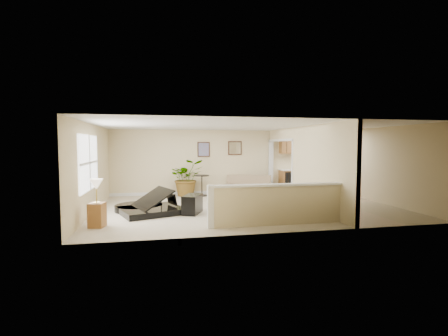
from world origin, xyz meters
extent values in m
plane|color=#B5A38D|center=(0.00, 0.00, 0.00)|extent=(9.00, 9.00, 0.00)
cube|color=#CEBB8C|center=(0.00, 3.00, 1.25)|extent=(9.00, 0.04, 2.50)
cube|color=#CEBB8C|center=(0.00, -3.00, 1.25)|extent=(9.00, 0.04, 2.50)
cube|color=#CEBB8C|center=(-4.50, 0.00, 1.25)|extent=(0.04, 6.00, 2.50)
cube|color=#CEBB8C|center=(4.50, 0.00, 1.25)|extent=(0.04, 6.00, 2.50)
cube|color=silver|center=(0.00, 0.00, 2.50)|extent=(9.00, 6.00, 0.04)
cube|color=gray|center=(3.15, 0.00, 0.00)|extent=(2.70, 6.00, 0.01)
cube|color=#CEBB8C|center=(1.80, -1.20, 1.25)|extent=(0.12, 3.60, 2.50)
cube|color=#CEBB8C|center=(1.80, 1.77, 2.30)|extent=(0.12, 2.35, 0.40)
cube|color=#CEBB8C|center=(0.15, -2.30, 0.47)|extent=(3.30, 0.12, 0.95)
cube|color=silver|center=(0.15, -2.30, 0.96)|extent=(3.40, 0.22, 0.05)
cube|color=silver|center=(-1.50, -2.30, 0.50)|extent=(0.14, 0.14, 1.00)
cube|color=white|center=(-4.49, -0.50, 1.45)|extent=(0.05, 2.15, 1.45)
cube|color=#392115|center=(-0.95, 2.98, 1.75)|extent=(0.48, 0.03, 0.58)
cube|color=#7B4E6A|center=(-0.95, 2.96, 1.75)|extent=(0.40, 0.01, 0.50)
cube|color=#392115|center=(0.30, 2.98, 1.80)|extent=(0.55, 0.03, 0.55)
cube|color=silver|center=(0.30, 2.96, 1.80)|extent=(0.46, 0.01, 0.46)
cube|color=olive|center=(3.30, 2.70, 0.45)|extent=(2.30, 0.60, 0.90)
cube|color=white|center=(3.30, 2.70, 0.92)|extent=(2.36, 0.65, 0.04)
cube|color=black|center=(2.50, 2.69, 0.43)|extent=(0.60, 0.60, 0.84)
cube|color=olive|center=(3.30, 2.82, 1.95)|extent=(2.30, 0.35, 0.75)
cube|color=black|center=(-2.89, -0.39, 0.86)|extent=(1.99, 1.86, 0.33)
cylinder|color=black|center=(-3.05, 0.22, 0.86)|extent=(1.38, 1.38, 0.33)
cube|color=silver|center=(-1.93, -0.39, 0.81)|extent=(0.62, 1.13, 0.02)
cube|color=black|center=(-3.00, -0.28, 1.16)|extent=(1.63, 1.64, 0.75)
cube|color=black|center=(-1.75, -0.60, 0.26)|extent=(0.67, 0.88, 0.52)
cube|color=tan|center=(0.64, 2.33, 0.24)|extent=(1.97, 1.60, 0.48)
cube|color=tan|center=(0.64, 2.70, 0.73)|extent=(1.66, 0.93, 0.50)
cube|color=tan|center=(-0.12, 2.33, 0.57)|extent=(0.59, 0.97, 0.18)
cube|color=tan|center=(1.39, 2.33, 0.57)|extent=(0.59, 0.97, 0.18)
cylinder|color=black|center=(-1.09, 2.48, 0.02)|extent=(0.39, 0.39, 0.03)
cylinder|color=black|center=(-1.09, 2.48, 0.39)|extent=(0.04, 0.04, 0.77)
cylinder|color=black|center=(-1.09, 2.48, 0.78)|extent=(0.55, 0.55, 0.03)
cylinder|color=black|center=(-1.64, 2.64, 0.14)|extent=(0.39, 0.39, 0.28)
imported|color=#204A16|center=(-1.64, 2.64, 0.69)|extent=(1.37, 1.23, 1.38)
cylinder|color=black|center=(1.45, 2.53, 0.09)|extent=(0.27, 0.27, 0.19)
imported|color=#204A16|center=(1.45, 2.53, 0.26)|extent=(0.31, 0.31, 0.52)
cube|color=olive|center=(-4.09, -1.69, 0.29)|extent=(0.40, 0.40, 0.57)
cylinder|color=#B19A3B|center=(-4.09, -1.69, 0.58)|extent=(0.15, 0.15, 0.02)
cylinder|color=#B19A3B|center=(-4.09, -1.69, 0.77)|extent=(0.03, 0.03, 0.38)
cone|color=beige|center=(-4.09, -1.69, 1.01)|extent=(0.30, 0.30, 0.25)
camera|label=1|loc=(-2.63, -9.59, 1.91)|focal=26.00mm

